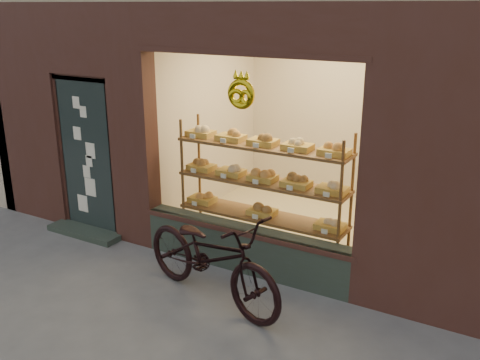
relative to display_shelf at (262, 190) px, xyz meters
The scene contains 3 objects.
ground 2.74m from the display_shelf, 100.01° to the right, with size 90.00×90.00×0.00m, color #555556.
display_shelf is the anchor object (origin of this frame).
bicycle 1.28m from the display_shelf, 88.60° to the right, with size 0.69×1.98×1.04m, color black.
Camera 1 is at (3.32, -2.97, 3.07)m, focal length 40.00 mm.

